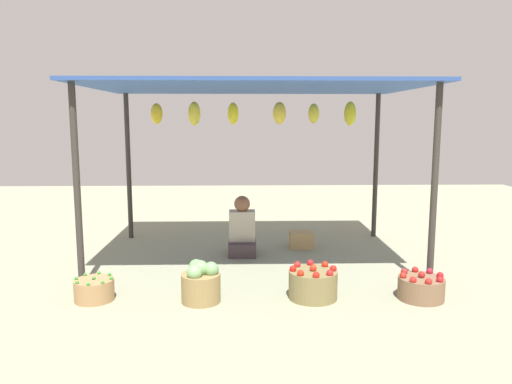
# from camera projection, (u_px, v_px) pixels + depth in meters

# --- Properties ---
(ground_plane) EXTENTS (14.00, 14.00, 0.00)m
(ground_plane) POSITION_uv_depth(u_px,v_px,m) (255.00, 258.00, 6.33)
(ground_plane) COLOR gray
(market_stall_structure) EXTENTS (4.00, 2.57, 2.19)m
(market_stall_structure) POSITION_uv_depth(u_px,v_px,m) (255.00, 97.00, 6.05)
(market_stall_structure) COLOR #38332D
(market_stall_structure) RESTS_ON ground
(vendor_person) EXTENTS (0.36, 0.44, 0.78)m
(vendor_person) POSITION_uv_depth(u_px,v_px,m) (242.00, 232.00, 6.48)
(vendor_person) COLOR #43363C
(vendor_person) RESTS_ON ground
(basket_green_chilies) EXTENTS (0.39, 0.39, 0.24)m
(basket_green_chilies) POSITION_uv_depth(u_px,v_px,m) (94.00, 290.00, 4.83)
(basket_green_chilies) COLOR #A77E50
(basket_green_chilies) RESTS_ON ground
(basket_cabbages) EXTENTS (0.38, 0.38, 0.42)m
(basket_cabbages) POSITION_uv_depth(u_px,v_px,m) (201.00, 283.00, 4.78)
(basket_cabbages) COLOR olive
(basket_cabbages) RESTS_ON ground
(basket_red_tomatoes) EXTENTS (0.49, 0.49, 0.35)m
(basket_red_tomatoes) POSITION_uv_depth(u_px,v_px,m) (313.00, 284.00, 4.88)
(basket_red_tomatoes) COLOR olive
(basket_red_tomatoes) RESTS_ON ground
(basket_red_apples) EXTENTS (0.45, 0.45, 0.28)m
(basket_red_apples) POSITION_uv_depth(u_px,v_px,m) (421.00, 287.00, 4.86)
(basket_red_apples) COLOR brown
(basket_red_apples) RESTS_ON ground
(wooden_crate_near_vendor) EXTENTS (0.33, 0.31, 0.22)m
(wooden_crate_near_vendor) POSITION_uv_depth(u_px,v_px,m) (301.00, 239.00, 6.84)
(wooden_crate_near_vendor) COLOR tan
(wooden_crate_near_vendor) RESTS_ON ground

